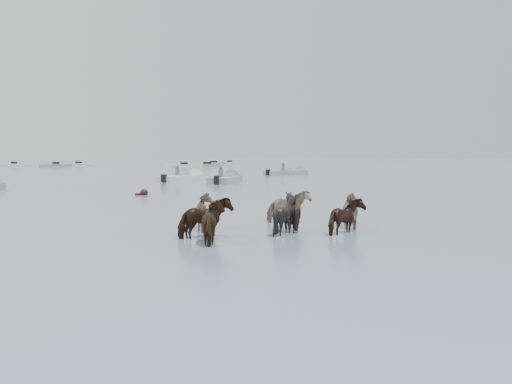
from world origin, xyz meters
TOP-DOWN VIEW (x-y plane):
  - ground at (0.00, 0.00)m, footprint 400.00×400.00m
  - pony_herd at (1.19, 0.93)m, footprint 6.11×4.23m
  - swimming_pony at (3.70, 15.68)m, footprint 0.72×0.44m
  - motorboat_c at (12.84, 27.40)m, footprint 5.52×3.95m
  - motorboat_d at (14.23, 23.31)m, footprint 4.78×4.42m
  - motorboat_e at (27.60, 31.41)m, footprint 5.45×1.63m

SIDE VIEW (x-z plane):
  - ground at x=0.00m, z-range 0.00..0.00m
  - swimming_pony at x=3.70m, z-range -0.12..0.32m
  - motorboat_c at x=12.84m, z-range -0.73..1.19m
  - motorboat_e at x=27.60m, z-range -0.73..1.19m
  - motorboat_d at x=14.23m, z-range -0.73..1.19m
  - pony_herd at x=1.19m, z-range -0.18..1.10m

